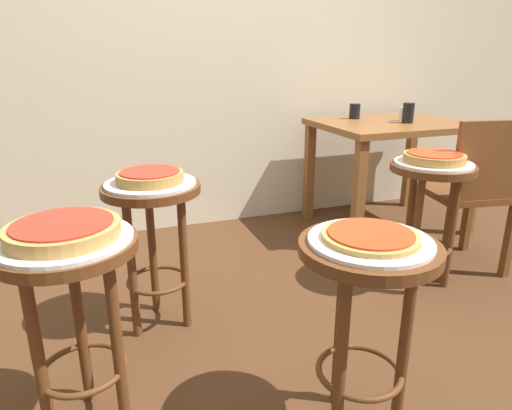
% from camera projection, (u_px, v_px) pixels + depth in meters
% --- Properties ---
extents(ground_plane, '(6.00, 6.00, 0.00)m').
position_uv_depth(ground_plane, '(317.00, 348.00, 1.88)').
color(ground_plane, '#4C2D19').
extents(stool_foreground, '(0.40, 0.40, 0.65)m').
position_uv_depth(stool_foreground, '(366.00, 294.00, 1.33)').
color(stool_foreground, '#5B3319').
rests_on(stool_foreground, ground_plane).
extents(serving_plate_foreground, '(0.35, 0.35, 0.01)m').
position_uv_depth(serving_plate_foreground, '(370.00, 241.00, 1.28)').
color(serving_plate_foreground, white).
rests_on(serving_plate_foreground, stool_foreground).
extents(pizza_foreground, '(0.27, 0.27, 0.02)m').
position_uv_depth(pizza_foreground, '(371.00, 236.00, 1.27)').
color(pizza_foreground, tan).
rests_on(pizza_foreground, serving_plate_foreground).
extents(stool_middle, '(0.40, 0.40, 0.65)m').
position_uv_depth(stool_middle, '(72.00, 292.00, 1.34)').
color(stool_middle, '#5B3319').
rests_on(stool_middle, ground_plane).
extents(serving_plate_middle, '(0.38, 0.38, 0.01)m').
position_uv_depth(serving_plate_middle, '(65.00, 239.00, 1.29)').
color(serving_plate_middle, silver).
rests_on(serving_plate_middle, stool_middle).
extents(pizza_middle, '(0.31, 0.31, 0.05)m').
position_uv_depth(pizza_middle, '(63.00, 230.00, 1.28)').
color(pizza_middle, tan).
rests_on(pizza_middle, serving_plate_middle).
extents(stool_leftside, '(0.40, 0.40, 0.65)m').
position_uv_depth(stool_leftside, '(429.00, 196.00, 2.25)').
color(stool_leftside, '#5B3319').
rests_on(stool_leftside, ground_plane).
extents(serving_plate_leftside, '(0.37, 0.37, 0.01)m').
position_uv_depth(serving_plate_leftside, '(434.00, 163.00, 2.20)').
color(serving_plate_leftside, white).
rests_on(serving_plate_leftside, stool_leftside).
extents(pizza_leftside, '(0.29, 0.29, 0.05)m').
position_uv_depth(pizza_leftside, '(434.00, 157.00, 2.19)').
color(pizza_leftside, '#B78442').
rests_on(pizza_leftside, serving_plate_leftside).
extents(stool_rear, '(0.40, 0.40, 0.65)m').
position_uv_depth(stool_rear, '(153.00, 222.00, 1.91)').
color(stool_rear, '#5B3319').
rests_on(stool_rear, ground_plane).
extents(serving_plate_rear, '(0.37, 0.37, 0.01)m').
position_uv_depth(serving_plate_rear, '(151.00, 183.00, 1.86)').
color(serving_plate_rear, silver).
rests_on(serving_plate_rear, stool_rear).
extents(pizza_rear, '(0.27, 0.27, 0.05)m').
position_uv_depth(pizza_rear, '(150.00, 177.00, 1.85)').
color(pizza_rear, '#B78442').
rests_on(pizza_rear, serving_plate_rear).
extents(dining_table, '(0.97, 0.75, 0.73)m').
position_uv_depth(dining_table, '(391.00, 139.00, 3.04)').
color(dining_table, brown).
rests_on(dining_table, ground_plane).
extents(cup_near_edge, '(0.07, 0.07, 0.13)m').
position_uv_depth(cup_near_edge, '(408.00, 113.00, 2.93)').
color(cup_near_edge, black).
rests_on(cup_near_edge, dining_table).
extents(cup_far_edge, '(0.07, 0.07, 0.10)m').
position_uv_depth(cup_far_edge, '(355.00, 111.00, 3.12)').
color(cup_far_edge, black).
rests_on(cup_far_edge, dining_table).
extents(condiment_shaker, '(0.04, 0.04, 0.09)m').
position_uv_depth(condiment_shaker, '(402.00, 114.00, 3.04)').
color(condiment_shaker, white).
rests_on(condiment_shaker, dining_table).
extents(wooden_chair, '(0.46, 0.46, 0.85)m').
position_uv_depth(wooden_chair, '(473.00, 190.00, 2.42)').
color(wooden_chair, brown).
rests_on(wooden_chair, ground_plane).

